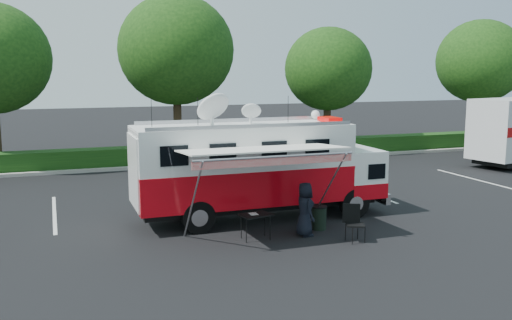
# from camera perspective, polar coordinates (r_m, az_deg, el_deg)

# --- Properties ---
(ground_plane) EXTENTS (120.00, 120.00, 0.00)m
(ground_plane) POSITION_cam_1_polar(r_m,az_deg,el_deg) (19.14, 0.51, -5.85)
(ground_plane) COLOR black
(ground_plane) RESTS_ON ground
(back_border) EXTENTS (60.00, 6.14, 8.87)m
(back_border) POSITION_cam_1_polar(r_m,az_deg,el_deg) (31.19, -5.84, 9.14)
(back_border) COLOR #9E998E
(back_border) RESTS_ON ground_plane
(stall_lines) EXTENTS (24.12, 5.50, 0.01)m
(stall_lines) POSITION_cam_1_polar(r_m,az_deg,el_deg) (21.76, -3.48, -4.03)
(stall_lines) COLOR silver
(stall_lines) RESTS_ON ground_plane
(command_truck) EXTENTS (8.43, 2.32, 4.05)m
(command_truck) POSITION_cam_1_polar(r_m,az_deg,el_deg) (18.75, 0.31, -0.74)
(command_truck) COLOR black
(command_truck) RESTS_ON ground_plane
(awning) EXTENTS (4.60, 2.39, 2.78)m
(awning) POSITION_cam_1_polar(r_m,az_deg,el_deg) (16.12, 0.74, 0.78)
(awning) COLOR silver
(awning) RESTS_ON ground_plane
(person) EXTENTS (0.55, 0.81, 1.62)m
(person) POSITION_cam_1_polar(r_m,az_deg,el_deg) (17.27, 4.88, -7.54)
(person) COLOR black
(person) RESTS_ON ground_plane
(folding_table) EXTENTS (1.01, 0.81, 0.76)m
(folding_table) POSITION_cam_1_polar(r_m,az_deg,el_deg) (16.66, -0.04, -5.59)
(folding_table) COLOR black
(folding_table) RESTS_ON ground_plane
(folding_chair) EXTENTS (0.67, 0.71, 1.07)m
(folding_chair) POSITION_cam_1_polar(r_m,az_deg,el_deg) (16.79, 9.71, -5.86)
(folding_chair) COLOR black
(folding_chair) RESTS_ON ground_plane
(trash_bin) EXTENTS (0.49, 0.49, 0.74)m
(trash_bin) POSITION_cam_1_polar(r_m,az_deg,el_deg) (17.88, 6.32, -5.74)
(trash_bin) COLOR black
(trash_bin) RESTS_ON ground_plane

